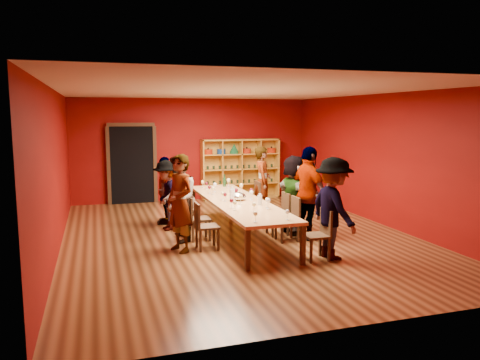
% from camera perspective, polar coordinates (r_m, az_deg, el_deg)
% --- Properties ---
extents(room_shell, '(7.10, 9.10, 3.04)m').
position_cam_1_polar(room_shell, '(9.62, -0.31, 1.88)').
color(room_shell, '#4C2914').
rests_on(room_shell, ground).
extents(tasting_table, '(1.10, 4.50, 0.75)m').
position_cam_1_polar(tasting_table, '(9.74, -0.31, -2.82)').
color(tasting_table, tan).
rests_on(tasting_table, ground).
extents(doorway, '(1.40, 0.17, 2.30)m').
position_cam_1_polar(doorway, '(13.70, -13.03, 1.88)').
color(doorway, black).
rests_on(doorway, ground).
extents(shelving_unit, '(2.40, 0.40, 1.80)m').
position_cam_1_polar(shelving_unit, '(14.19, 0.00, 1.73)').
color(shelving_unit, gold).
rests_on(shelving_unit, ground).
extents(chair_person_left_1, '(0.42, 0.42, 0.89)m').
position_cam_1_polar(chair_person_left_1, '(8.83, -4.54, -5.31)').
color(chair_person_left_1, '#311D10').
rests_on(chair_person_left_1, ground).
extents(person_left_1, '(0.71, 0.80, 1.81)m').
position_cam_1_polar(person_left_1, '(8.67, -7.34, -2.83)').
color(person_left_1, '#444549').
rests_on(person_left_1, ground).
extents(chair_person_left_2, '(0.42, 0.42, 0.89)m').
position_cam_1_polar(chair_person_left_2, '(9.49, -5.45, -4.40)').
color(chair_person_left_2, '#311D10').
rests_on(chair_person_left_2, ground).
extents(person_left_2, '(0.57, 0.90, 1.75)m').
position_cam_1_polar(person_left_2, '(9.35, -7.42, -2.24)').
color(person_left_2, '#4F4F54').
rests_on(person_left_2, ground).
extents(chair_person_left_3, '(0.42, 0.42, 0.89)m').
position_cam_1_polar(chair_person_left_3, '(10.49, -6.62, -3.23)').
color(chair_person_left_3, '#311D10').
rests_on(chair_person_left_3, ground).
extents(person_left_3, '(0.47, 1.02, 1.55)m').
position_cam_1_polar(person_left_3, '(10.37, -8.93, -1.84)').
color(person_left_3, tan).
rests_on(person_left_3, ground).
extents(chair_person_left_4, '(0.42, 0.42, 0.89)m').
position_cam_1_polar(chair_person_left_4, '(11.09, -7.22, -2.63)').
color(chair_person_left_4, '#311D10').
rests_on(chair_person_left_4, ground).
extents(person_left_4, '(0.68, 1.00, 1.57)m').
position_cam_1_polar(person_left_4, '(10.98, -9.09, -1.24)').
color(person_left_4, pink).
rests_on(person_left_4, ground).
extents(chair_person_right_0, '(0.42, 0.42, 0.89)m').
position_cam_1_polar(chair_person_right_0, '(8.33, 9.75, -6.22)').
color(chair_person_right_0, '#311D10').
rests_on(chair_person_right_0, ground).
extents(person_right_0, '(0.57, 1.19, 1.79)m').
position_cam_1_polar(person_right_0, '(8.35, 11.32, -3.40)').
color(person_right_0, '#131A35').
rests_on(person_right_0, ground).
extents(chair_person_right_1, '(0.42, 0.42, 0.89)m').
position_cam_1_polar(chair_person_right_1, '(9.46, 6.19, -4.44)').
color(chair_person_right_1, '#311D10').
rests_on(chair_person_right_1, ground).
extents(person_right_1, '(0.70, 1.18, 1.89)m').
position_cam_1_polar(person_right_1, '(9.54, 8.38, -1.62)').
color(person_right_1, '#121834').
rests_on(person_right_1, ground).
extents(chair_person_right_2, '(0.42, 0.42, 0.89)m').
position_cam_1_polar(chair_person_right_2, '(9.92, 5.02, -3.84)').
color(chair_person_right_2, '#311D10').
rests_on(chair_person_right_2, ground).
extents(person_right_2, '(0.62, 1.60, 1.68)m').
position_cam_1_polar(person_right_2, '(9.97, 6.61, -1.78)').
color(person_right_2, silver).
rests_on(person_right_2, ground).
extents(chair_person_right_4, '(0.42, 0.42, 0.89)m').
position_cam_1_polar(chair_person_right_4, '(11.59, 1.63, -2.11)').
color(chair_person_right_4, '#311D10').
rests_on(chair_person_right_4, ground).
extents(person_right_4, '(0.65, 0.76, 1.75)m').
position_cam_1_polar(person_right_4, '(11.61, 2.77, -0.20)').
color(person_right_4, '#47474B').
rests_on(person_right_4, ground).
extents(wine_glass_0, '(0.09, 0.09, 0.22)m').
position_cam_1_polar(wine_glass_0, '(8.84, 3.43, -2.57)').
color(wine_glass_0, white).
rests_on(wine_glass_0, tasting_table).
extents(wine_glass_1, '(0.08, 0.08, 0.20)m').
position_cam_1_polar(wine_glass_1, '(9.30, 0.09, -2.09)').
color(wine_glass_1, white).
rests_on(wine_glass_1, tasting_table).
extents(wine_glass_2, '(0.08, 0.08, 0.19)m').
position_cam_1_polar(wine_glass_2, '(8.55, 1.72, -3.05)').
color(wine_glass_2, white).
rests_on(wine_glass_2, tasting_table).
extents(wine_glass_3, '(0.07, 0.07, 0.18)m').
position_cam_1_polar(wine_glass_3, '(9.78, -2.17, -1.70)').
color(wine_glass_3, white).
rests_on(wine_glass_3, tasting_table).
extents(wine_glass_4, '(0.08, 0.08, 0.19)m').
position_cam_1_polar(wine_glass_4, '(11.44, -4.60, -0.28)').
color(wine_glass_4, white).
rests_on(wine_glass_4, tasting_table).
extents(wine_glass_5, '(0.09, 0.09, 0.22)m').
position_cam_1_polar(wine_glass_5, '(10.80, -3.09, -0.64)').
color(wine_glass_5, white).
rests_on(wine_glass_5, tasting_table).
extents(wine_glass_6, '(0.09, 0.09, 0.22)m').
position_cam_1_polar(wine_glass_6, '(10.66, 0.16, -0.73)').
color(wine_glass_6, white).
rests_on(wine_glass_6, tasting_table).
extents(wine_glass_7, '(0.07, 0.07, 0.18)m').
position_cam_1_polar(wine_glass_7, '(11.18, -4.11, -0.48)').
color(wine_glass_7, white).
rests_on(wine_glass_7, tasting_table).
extents(wine_glass_8, '(0.08, 0.08, 0.19)m').
position_cam_1_polar(wine_glass_8, '(8.92, -1.04, -2.58)').
color(wine_glass_8, white).
rests_on(wine_glass_8, tasting_table).
extents(wine_glass_9, '(0.07, 0.07, 0.18)m').
position_cam_1_polar(wine_glass_9, '(10.47, -3.32, -1.06)').
color(wine_glass_9, white).
rests_on(wine_glass_9, tasting_table).
extents(wine_glass_10, '(0.09, 0.09, 0.22)m').
position_cam_1_polar(wine_glass_10, '(9.93, 1.39, -1.36)').
color(wine_glass_10, white).
rests_on(wine_glass_10, tasting_table).
extents(wine_glass_11, '(0.09, 0.09, 0.22)m').
position_cam_1_polar(wine_glass_11, '(11.50, -1.41, -0.09)').
color(wine_glass_11, white).
rests_on(wine_glass_11, tasting_table).
extents(wine_glass_12, '(0.08, 0.08, 0.19)m').
position_cam_1_polar(wine_glass_12, '(8.98, 3.30, -2.50)').
color(wine_glass_12, white).
rests_on(wine_glass_12, tasting_table).
extents(wine_glass_13, '(0.07, 0.07, 0.18)m').
position_cam_1_polar(wine_glass_13, '(7.76, 1.89, -4.20)').
color(wine_glass_13, white).
rests_on(wine_glass_13, tasting_table).
extents(wine_glass_14, '(0.07, 0.07, 0.18)m').
position_cam_1_polar(wine_glass_14, '(10.62, -3.74, -0.93)').
color(wine_glass_14, white).
rests_on(wine_glass_14, tasting_table).
extents(wine_glass_15, '(0.07, 0.07, 0.19)m').
position_cam_1_polar(wine_glass_15, '(8.72, -0.63, -2.84)').
color(wine_glass_15, white).
rests_on(wine_glass_15, tasting_table).
extents(wine_glass_16, '(0.07, 0.07, 0.18)m').
position_cam_1_polar(wine_glass_16, '(7.97, 5.79, -3.94)').
color(wine_glass_16, white).
rests_on(wine_glass_16, tasting_table).
extents(wine_glass_17, '(0.07, 0.07, 0.19)m').
position_cam_1_polar(wine_glass_17, '(9.62, -1.84, -1.83)').
color(wine_glass_17, white).
rests_on(wine_glass_17, tasting_table).
extents(wine_glass_18, '(0.08, 0.08, 0.21)m').
position_cam_1_polar(wine_glass_18, '(10.04, -0.48, -1.33)').
color(wine_glass_18, white).
rests_on(wine_glass_18, tasting_table).
extents(wine_glass_19, '(0.08, 0.08, 0.21)m').
position_cam_1_polar(wine_glass_19, '(9.75, 1.40, -1.60)').
color(wine_glass_19, white).
rests_on(wine_glass_19, tasting_table).
extents(spittoon_bowl, '(0.33, 0.33, 0.18)m').
position_cam_1_polar(spittoon_bowl, '(9.76, -0.22, -2.03)').
color(spittoon_bowl, silver).
rests_on(spittoon_bowl, tasting_table).
extents(carafe_a, '(0.14, 0.14, 0.29)m').
position_cam_1_polar(carafe_a, '(9.67, -0.95, -1.80)').
color(carafe_a, white).
rests_on(carafe_a, tasting_table).
extents(carafe_b, '(0.09, 0.09, 0.23)m').
position_cam_1_polar(carafe_b, '(9.25, 2.44, -2.42)').
color(carafe_b, white).
rests_on(carafe_b, tasting_table).
extents(wine_bottle, '(0.10, 0.10, 0.31)m').
position_cam_1_polar(wine_bottle, '(11.64, -1.91, -0.22)').
color(wine_bottle, '#143719').
rests_on(wine_bottle, tasting_table).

